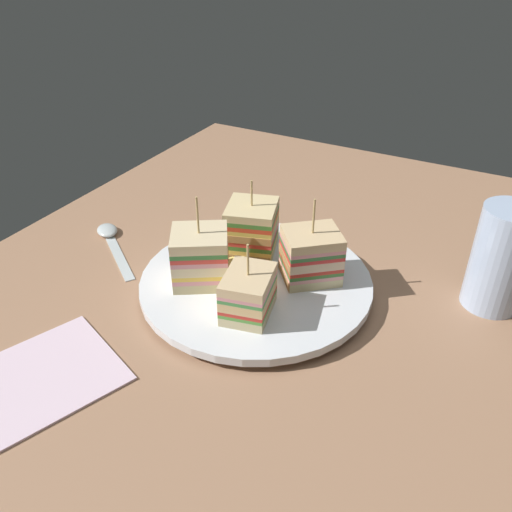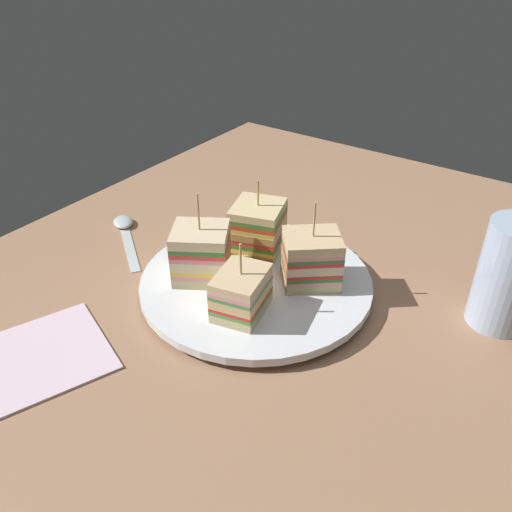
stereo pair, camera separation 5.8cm
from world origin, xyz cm
name	(u,v)px [view 1 (the left image)]	position (x,y,z in cm)	size (l,w,h in cm)	color
ground_plane	(256,296)	(0.00, 0.00, -0.90)	(94.85, 70.23, 1.80)	#A17556
plate	(256,283)	(0.00, 0.00, 1.04)	(26.40, 26.40, 1.72)	white
sandwich_wedge_0	(201,257)	(3.13, -5.25, 4.78)	(7.92, 8.11, 10.42)	#CFBD88
sandwich_wedge_1	(248,294)	(5.70, 2.17, 4.08)	(6.97, 5.80, 8.26)	#D0BD8A
sandwich_wedge_2	(311,255)	(-3.10, 5.27, 4.63)	(7.94, 8.07, 9.90)	beige
sandwich_wedge_3	(252,228)	(-5.13, -3.34, 4.77)	(7.57, 7.32, 9.31)	beige
chip_pile	(238,269)	(0.28, -2.14, 2.49)	(6.61, 6.31, 1.98)	#F3D677
spoon	(110,237)	(-0.82, -22.57, 0.41)	(9.93, 12.58, 1.00)	silver
napkin	(45,375)	(21.36, -11.06, 0.25)	(12.83, 11.79, 0.50)	silver
drinking_glass	(499,266)	(-10.20, 24.02, 5.02)	(6.16, 6.16, 11.83)	#B2C8E9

